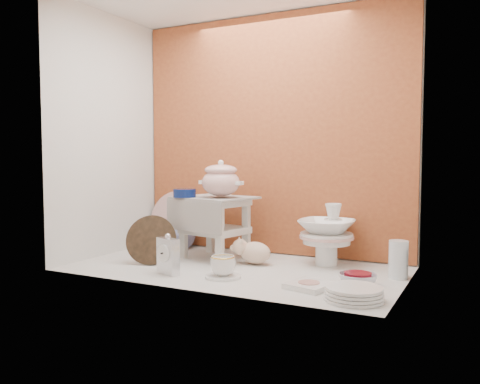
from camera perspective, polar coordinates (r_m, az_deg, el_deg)
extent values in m
plane|color=silver|center=(2.78, -0.56, -8.70)|extent=(1.80, 1.80, 0.00)
cube|color=#A35328|center=(3.16, 3.62, 6.53)|extent=(1.80, 0.06, 1.50)
cube|color=silver|center=(3.23, -15.01, 6.35)|extent=(0.06, 1.00, 1.50)
cube|color=silver|center=(2.43, 18.76, 7.09)|extent=(0.06, 1.00, 1.50)
cylinder|color=#0A184D|center=(2.98, -6.35, -0.12)|extent=(0.16, 0.16, 0.05)
imported|color=silver|center=(3.38, -6.89, -4.54)|extent=(0.27, 0.27, 0.22)
cube|color=silver|center=(2.64, -8.23, -7.07)|extent=(0.15, 0.10, 0.21)
ellipsoid|color=beige|center=(2.86, 1.75, -6.91)|extent=(0.24, 0.17, 0.14)
cylinder|color=white|center=(2.56, -1.96, -9.63)|extent=(0.21, 0.21, 0.01)
imported|color=white|center=(2.55, -1.97, -8.39)|extent=(0.13, 0.13, 0.10)
cube|color=white|center=(2.38, 7.88, -10.54)|extent=(0.22, 0.22, 0.03)
cylinder|color=white|center=(2.22, 12.89, -11.23)|extent=(0.26, 0.26, 0.06)
imported|color=silver|center=(2.48, 13.32, -9.70)|extent=(0.23, 0.23, 0.06)
cylinder|color=silver|center=(2.65, 17.65, -7.37)|extent=(0.12, 0.12, 0.19)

